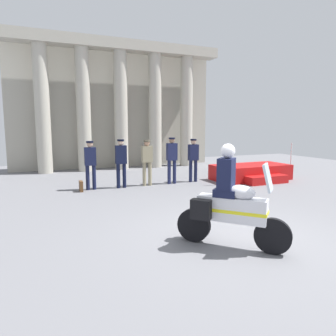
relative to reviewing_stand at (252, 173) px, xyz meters
name	(u,v)px	position (x,y,z in m)	size (l,w,h in m)	color
ground_plane	(235,236)	(-4.47, -5.22, -0.30)	(28.00, 28.00, 0.00)	slate
colonnade_backdrop	(118,100)	(-4.04, 5.76, 3.21)	(10.58, 1.52, 6.61)	#A49F91
reviewing_stand	(252,173)	(0.00, 0.00, 0.00)	(3.13, 1.98, 1.52)	#B71414
officer_in_row_0	(90,161)	(-6.37, 0.58, 0.70)	(0.39, 0.24, 1.68)	#141938
officer_in_row_1	(121,159)	(-5.32, 0.48, 0.72)	(0.39, 0.24, 1.73)	black
officer_in_row_2	(147,159)	(-4.33, 0.52, 0.70)	(0.39, 0.24, 1.68)	gray
officer_in_row_3	(172,157)	(-3.35, 0.50, 0.74)	(0.39, 0.24, 1.76)	#191E42
officer_in_row_4	(193,157)	(-2.41, 0.55, 0.70)	(0.39, 0.24, 1.69)	#141938
motorcycle_with_rider	(228,205)	(-4.92, -5.61, 0.50)	(1.49, 1.63, 1.90)	black
briefcase_on_ground	(81,186)	(-6.73, 0.40, -0.12)	(0.10, 0.32, 0.36)	brown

